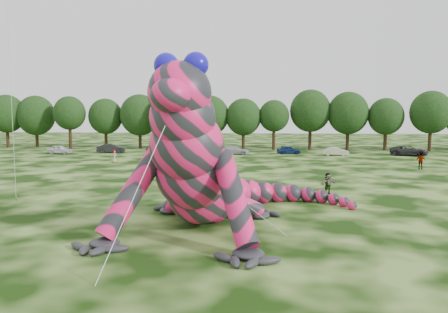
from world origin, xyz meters
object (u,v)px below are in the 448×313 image
car_6 (409,151)px  spectator_1 (191,168)px  tree_8 (243,124)px  tree_1 (7,121)px  car_3 (235,150)px  spectator_3 (421,161)px  tree_7 (210,123)px  tree_6 (168,122)px  spectator_4 (114,156)px  tree_5 (140,121)px  car_0 (60,150)px  inflatable_gecko (206,143)px  car_2 (161,149)px  tree_2 (36,122)px  tree_10 (310,120)px  car_5 (336,151)px  spectator_5 (328,184)px  tree_11 (348,121)px  tree_13 (431,121)px  car_4 (289,150)px  tree_12 (386,124)px  tree_4 (106,123)px  tree_3 (70,122)px  car_1 (111,148)px

car_6 → spectator_1: 38.16m
tree_8 → car_6: bearing=-18.0°
tree_1 → car_3: size_ratio=2.16×
spectator_3 → tree_7: bearing=-19.3°
tree_6 → spectator_4: (-2.11, -21.60, -3.88)m
tree_5 → car_0: tree_5 is taller
inflatable_gecko → car_3: bearing=99.5°
tree_5 → tree_7: size_ratio=1.03×
inflatable_gecko → spectator_1: inflatable_gecko is taller
car_3 → car_2: bearing=89.8°
tree_2 → car_6: (64.18, -10.02, -4.06)m
tree_8 → car_6: size_ratio=1.64×
tree_10 → car_5: (2.89, -10.57, -4.63)m
spectator_5 → tree_8: bearing=69.2°
tree_11 → car_5: 11.63m
tree_1 → tree_13: (75.49, -0.93, 0.16)m
tree_10 → car_0: bearing=-163.4°
tree_11 → spectator_3: bearing=-81.9°
tree_13 → car_4: bearing=-163.2°
tree_12 → car_4: (-16.72, -7.83, -3.85)m
tree_6 → spectator_5: (22.22, -41.11, -3.88)m
tree_4 → spectator_5: size_ratio=5.23×
tree_13 → car_6: (-5.97, -8.38, -4.31)m
inflatable_gecko → spectator_5: size_ratio=10.78×
tree_3 → car_3: (30.66, -8.68, -4.06)m
tree_3 → car_2: size_ratio=2.04×
car_1 → tree_10: bearing=-84.4°
car_2 → spectator_1: spectator_1 is taller
tree_4 → spectator_4: tree_4 is taller
tree_3 → tree_11: (49.50, 1.13, 0.31)m
spectator_3 → car_1: bearing=1.1°
tree_1 → tree_11: 62.14m
tree_7 → tree_8: bearing=1.8°
car_0 → spectator_1: (24.88, -22.78, 0.24)m
car_1 → spectator_4: spectator_4 is taller
tree_1 → car_5: (58.64, -10.04, -4.28)m
tree_12 → spectator_1: bearing=-129.3°
tree_5 → tree_12: (43.14, -0.70, -0.41)m
tree_1 → tree_5: 25.23m
inflatable_gecko → car_2: size_ratio=4.03×
tree_12 → tree_1: bearing=179.7°
tree_8 → tree_13: tree_13 is taller
car_1 → car_5: bearing=-102.4°
tree_4 → car_3: 26.94m
tree_2 → tree_7: tree_2 is taller
spectator_3 → spectator_1: bearing=41.1°
car_0 → tree_10: bearing=-65.5°
tree_6 → car_2: bearing=-86.1°
tree_4 → tree_7: bearing=-5.6°
tree_4 → spectator_1: tree_4 is taller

